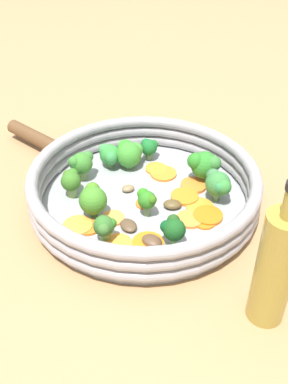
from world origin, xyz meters
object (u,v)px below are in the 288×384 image
broccoli_floret_9 (109,155)px  broccoli_floret_10 (71,180)px  carrot_slice_12 (156,169)px  carrot_slice_6 (163,173)px  carrot_slice_2 (89,227)px  carrot_slice_3 (204,222)px  carrot_slice_13 (194,185)px  oil_bottle (275,268)px  broccoli_floret_5 (218,184)px  carrot_slice_7 (148,243)px  mushroom_piece_2 (128,188)px  broccoli_floret_2 (173,229)px  carrot_slice_1 (190,219)px  broccoli_floret_8 (129,153)px  mushroom_piece_1 (152,241)px  broccoli_floret_3 (81,163)px  carrot_slice_8 (185,197)px  mushroom_piece_0 (172,204)px  carrot_slice_11 (200,206)px  skillet (144,202)px  broccoli_floret_4 (204,164)px  carrot_slice_4 (113,218)px  mushroom_piece_3 (129,225)px  broccoli_floret_6 (105,227)px  carrot_slice_5 (77,225)px  broccoli_floret_0 (93,199)px  carrot_slice_0 (144,204)px  broccoli_floret_1 (149,147)px  broccoli_floret_7 (147,200)px

broccoli_floret_9 → broccoli_floret_10: 0.10m
carrot_slice_12 → carrot_slice_6: bearing=5.7°
carrot_slice_2 → carrot_slice_3: bearing=59.6°
carrot_slice_13 → oil_bottle: (0.25, -0.09, 0.07)m
broccoli_floret_10 → broccoli_floret_5: bearing=52.1°
carrot_slice_7 → mushroom_piece_2: 0.13m
carrot_slice_6 → broccoli_floret_2: size_ratio=1.02×
carrot_slice_1 → broccoli_floret_2: size_ratio=0.91×
carrot_slice_2 → broccoli_floret_8: broccoli_floret_8 is taller
mushroom_piece_1 → carrot_slice_12: bearing=142.5°
carrot_slice_2 → broccoli_floret_8: bearing=126.9°
broccoli_floret_3 → broccoli_floret_9: broccoli_floret_3 is taller
carrot_slice_8 → mushroom_piece_0: 0.03m
carrot_slice_11 → broccoli_floret_10: bearing=-133.5°
skillet → mushroom_piece_0: 0.05m
carrot_slice_12 → mushroom_piece_0: 0.11m
carrot_slice_2 → broccoli_floret_4: size_ratio=0.63×
mushroom_piece_1 → mushroom_piece_2: size_ratio=1.48×
carrot_slice_4 → carrot_slice_8: size_ratio=0.80×
mushroom_piece_3 → carrot_slice_4: bearing=-163.9°
broccoli_floret_6 → mushroom_piece_0: bearing=93.2°
mushroom_piece_1 → broccoli_floret_8: bearing=156.1°
carrot_slice_5 → carrot_slice_12: size_ratio=1.18×
broccoli_floret_0 → carrot_slice_6: bearing=99.7°
carrot_slice_11 → carrot_slice_13: (-0.05, 0.03, 0.00)m
carrot_slice_0 → broccoli_floret_3: size_ratio=0.55×
skillet → mushroom_piece_1: 0.11m
carrot_slice_4 → broccoli_floret_3: size_ratio=0.72×
carrot_slice_6 → broccoli_floret_6: bearing=-62.5°
carrot_slice_6 → broccoli_floret_9: (-0.08, -0.07, 0.02)m
carrot_slice_2 → carrot_slice_12: size_ratio=0.91×
broccoli_floret_0 → broccoli_floret_9: bearing=138.8°
broccoli_floret_2 → broccoli_floret_9: broccoli_floret_2 is taller
carrot_slice_3 → broccoli_floret_8: (-0.20, -0.01, 0.03)m
carrot_slice_3 → broccoli_floret_2: 0.07m
broccoli_floret_0 → carrot_slice_8: bearing=71.9°
carrot_slice_13 → broccoli_floret_2: size_ratio=0.98×
broccoli_floret_4 → broccoli_floret_6: size_ratio=1.26×
carrot_slice_8 → oil_bottle: (0.23, -0.06, 0.07)m
oil_bottle → mushroom_piece_2: bearing=-178.6°
broccoli_floret_10 → skillet: bearing=49.4°
mushroom_piece_2 → broccoli_floret_6: bearing=-48.1°
skillet → broccoli_floret_4: (0.01, 0.11, 0.04)m
broccoli_floret_1 → broccoli_floret_5: size_ratio=0.77×
carrot_slice_0 → carrot_slice_8: size_ratio=0.61×
carrot_slice_1 → oil_bottle: (0.18, -0.03, 0.07)m
oil_bottle → broccoli_floret_6: bearing=-155.2°
broccoli_floret_1 → broccoli_floret_9: broccoli_floret_9 is taller
mushroom_piece_0 → broccoli_floret_7: bearing=-101.9°
carrot_slice_11 → carrot_slice_12: bearing=178.0°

